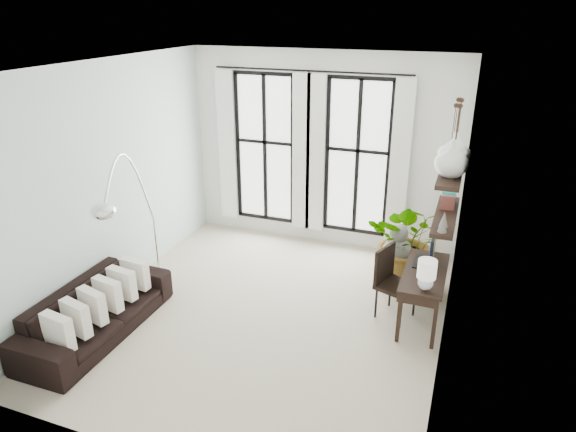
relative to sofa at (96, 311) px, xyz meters
The scene contains 16 objects.
floor 2.13m from the sofa, 31.45° to the left, with size 5.00×5.00×0.00m, color #BBAE95.
ceiling 3.58m from the sofa, 31.45° to the left, with size 5.00×5.00×0.00m, color white.
wall_left 1.75m from the sofa, 112.23° to the left, with size 5.00×5.00×0.00m, color silver.
wall_right 4.39m from the sofa, 15.21° to the left, with size 5.00×5.00×0.00m, color white.
wall_back 4.23m from the sofa, 63.44° to the left, with size 4.50×4.50×0.00m, color white.
windows 4.07m from the sofa, 65.62° to the left, with size 3.26×0.13×2.65m.
wall_shelves 4.50m from the sofa, 23.72° to the left, with size 0.25×1.30×0.60m.
sofa is the anchor object (origin of this frame).
throw_pillows 0.21m from the sofa, ahead, with size 0.40×1.52×0.40m.
plant 4.34m from the sofa, 37.55° to the left, with size 1.19×1.03×1.32m, color #2D7228.
desk 4.10m from the sofa, 23.44° to the left, with size 0.52×1.22×1.12m.
desk_chair 3.75m from the sofa, 26.85° to the left, with size 0.58×0.58×0.96m.
arc_lamp 1.58m from the sofa, 82.47° to the left, with size 0.71×1.76×2.17m.
buddha 4.14m from the sofa, 37.62° to the left, with size 0.53×0.53×0.95m.
vase_a 4.60m from the sofa, 20.07° to the left, with size 0.37×0.37×0.38m, color white.
vase_b 4.74m from the sofa, 25.07° to the left, with size 0.37×0.37×0.38m, color white.
Camera 1 is at (2.31, -5.34, 3.82)m, focal length 32.00 mm.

